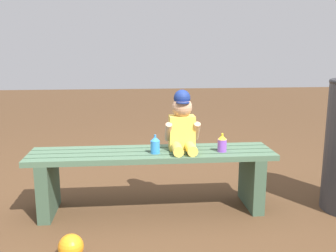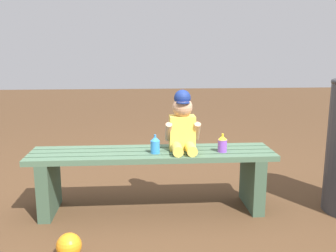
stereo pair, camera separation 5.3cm
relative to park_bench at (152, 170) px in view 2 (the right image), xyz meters
The scene contains 6 objects.
ground_plane 0.28m from the park_bench, 90.00° to the right, with size 16.00×16.00×0.00m, color #4C331E.
park_bench is the anchor object (origin of this frame).
child_figure 0.37m from the park_bench, ahead, with size 0.23×0.27×0.40m.
sippy_cup_left 0.20m from the park_bench, 70.04° to the right, with size 0.06×0.06×0.12m.
sippy_cup_right 0.50m from the park_bench, ahead, with size 0.06×0.06×0.12m.
toy_ball 0.77m from the park_bench, 128.47° to the right, with size 0.13×0.13×0.13m, color orange.
Camera 2 is at (-0.07, -2.41, 1.08)m, focal length 40.00 mm.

